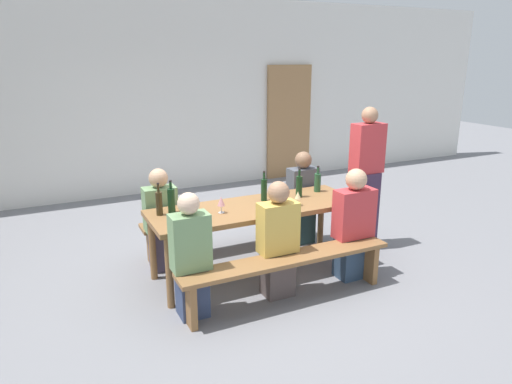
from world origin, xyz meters
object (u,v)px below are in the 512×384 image
(wine_bottle_3, at_px, (318,182))
(seated_guest_near_0, at_px, (191,259))
(tasting_table, at_px, (256,213))
(seated_guest_far_0, at_px, (161,222))
(wine_glass_1, at_px, (221,202))
(standing_host, at_px, (365,181))
(wine_glass_2, at_px, (298,196))
(bench_far, at_px, (231,221))
(wine_bottle_1, at_px, (299,186))
(wine_bottle_4, at_px, (171,200))
(wooden_door, at_px, (289,122))
(seated_guest_near_2, at_px, (353,227))
(seated_guest_near_1, at_px, (278,242))
(bench_near, at_px, (288,266))
(wine_bottle_0, at_px, (264,189))
(wine_glass_0, at_px, (349,191))
(wine_glass_3, at_px, (278,194))
(wine_bottle_2, at_px, (159,203))
(seated_guest_far_1, at_px, (302,200))

(wine_bottle_3, bearing_deg, seated_guest_near_0, -158.09)
(tasting_table, height_order, seated_guest_far_0, seated_guest_far_0)
(wine_glass_1, bearing_deg, standing_host, 3.98)
(wine_bottle_3, xyz_separation_m, wine_glass_2, (-0.47, -0.35, -0.01))
(bench_far, relative_size, wine_bottle_1, 6.56)
(wine_bottle_3, bearing_deg, tasting_table, -168.54)
(wine_bottle_1, relative_size, wine_bottle_4, 0.98)
(wooden_door, bearing_deg, seated_guest_near_2, -110.69)
(wine_glass_2, relative_size, seated_guest_near_1, 0.13)
(wine_bottle_4, height_order, seated_guest_near_2, seated_guest_near_2)
(tasting_table, bearing_deg, bench_near, -90.00)
(tasting_table, distance_m, seated_guest_near_2, 1.01)
(wine_bottle_0, xyz_separation_m, seated_guest_near_2, (0.70, -0.66, -0.32))
(wine_glass_0, xyz_separation_m, seated_guest_far_0, (-1.81, 0.84, -0.34))
(wooden_door, bearing_deg, wine_glass_3, -121.24)
(tasting_table, bearing_deg, wine_bottle_2, 171.25)
(bench_far, bearing_deg, wine_glass_1, -119.08)
(seated_guest_near_1, xyz_separation_m, seated_guest_far_0, (-0.85, 1.06, -0.01))
(wine_bottle_3, relative_size, standing_host, 0.18)
(wine_bottle_0, distance_m, wine_glass_3, 0.21)
(wooden_door, bearing_deg, bench_far, -130.20)
(wine_glass_0, relative_size, seated_guest_far_1, 0.15)
(wine_glass_1, bearing_deg, seated_guest_near_1, -51.38)
(wine_bottle_1, distance_m, wine_bottle_4, 1.41)
(wine_glass_1, bearing_deg, wine_bottle_2, 160.37)
(wooden_door, bearing_deg, seated_guest_near_1, -120.85)
(seated_guest_far_0, bearing_deg, wooden_door, 132.33)
(seated_guest_near_1, distance_m, standing_host, 1.64)
(bench_near, relative_size, seated_guest_far_0, 1.89)
(wine_bottle_0, height_order, wine_glass_1, wine_bottle_0)
(wine_bottle_2, distance_m, wine_bottle_4, 0.13)
(bench_far, relative_size, wine_bottle_4, 6.43)
(seated_guest_far_1, bearing_deg, wine_glass_2, -34.80)
(bench_near, height_order, wine_glass_3, wine_glass_3)
(seated_guest_near_0, relative_size, seated_guest_near_1, 1.00)
(wine_bottle_0, bearing_deg, wine_bottle_1, -5.89)
(wine_glass_0, bearing_deg, wine_bottle_3, 98.43)
(wine_glass_1, distance_m, seated_guest_near_1, 0.69)
(wine_bottle_4, distance_m, wine_glass_1, 0.49)
(wine_bottle_0, bearing_deg, wine_bottle_2, 178.82)
(tasting_table, height_order, bench_far, tasting_table)
(wooden_door, relative_size, wine_glass_1, 12.36)
(wine_bottle_3, distance_m, seated_guest_near_0, 1.92)
(wine_bottle_0, height_order, standing_host, standing_host)
(wine_glass_3, bearing_deg, wine_bottle_3, 21.31)
(wine_bottle_0, bearing_deg, wine_glass_0, -29.42)
(wine_bottle_1, distance_m, standing_host, 0.91)
(seated_guest_near_2, bearing_deg, seated_guest_near_1, 90.00)
(seated_guest_near_0, xyz_separation_m, seated_guest_far_1, (1.77, 1.06, 0.00))
(tasting_table, height_order, wine_glass_2, wine_glass_2)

